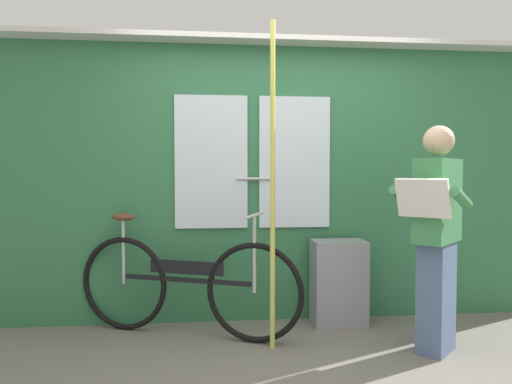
{
  "coord_description": "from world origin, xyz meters",
  "views": [
    {
      "loc": [
        -0.58,
        -2.78,
        1.25
      ],
      "look_at": [
        -0.23,
        0.59,
        1.11
      ],
      "focal_mm": 33.09,
      "sensor_mm": 36.0,
      "label": 1
    }
  ],
  "objects_px": {
    "passenger_reading_newspaper": "(437,234)",
    "trash_bin_by_wall": "(339,282)",
    "handrail_pole": "(273,186)",
    "bicycle_near_door": "(186,285)"
  },
  "relations": [
    {
      "from": "passenger_reading_newspaper",
      "to": "trash_bin_by_wall",
      "type": "bearing_deg",
      "value": -96.46
    },
    {
      "from": "bicycle_near_door",
      "to": "trash_bin_by_wall",
      "type": "height_order",
      "value": "bicycle_near_door"
    },
    {
      "from": "bicycle_near_door",
      "to": "passenger_reading_newspaper",
      "type": "relative_size",
      "value": 1.09
    },
    {
      "from": "passenger_reading_newspaper",
      "to": "trash_bin_by_wall",
      "type": "relative_size",
      "value": 2.26
    },
    {
      "from": "bicycle_near_door",
      "to": "trash_bin_by_wall",
      "type": "distance_m",
      "value": 1.25
    },
    {
      "from": "handrail_pole",
      "to": "bicycle_near_door",
      "type": "bearing_deg",
      "value": 152.6
    },
    {
      "from": "trash_bin_by_wall",
      "to": "bicycle_near_door",
      "type": "bearing_deg",
      "value": -173.27
    },
    {
      "from": "handrail_pole",
      "to": "trash_bin_by_wall",
      "type": "bearing_deg",
      "value": 37.5
    },
    {
      "from": "bicycle_near_door",
      "to": "trash_bin_by_wall",
      "type": "relative_size",
      "value": 2.46
    },
    {
      "from": "bicycle_near_door",
      "to": "passenger_reading_newspaper",
      "type": "xyz_separation_m",
      "value": [
        1.75,
        -0.51,
        0.44
      ]
    }
  ]
}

